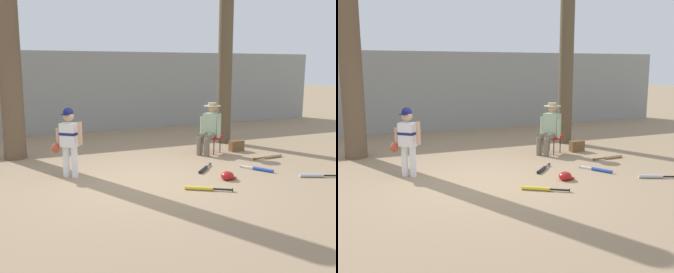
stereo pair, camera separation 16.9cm
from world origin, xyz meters
TOP-DOWN VIEW (x-y plane):
  - ground_plane at (0.00, 0.00)m, footprint 60.00×60.00m
  - concrete_back_wall at (0.00, 6.01)m, footprint 18.00×0.36m
  - tree_near_player at (-2.01, 2.89)m, footprint 0.72×0.72m
  - tree_behind_spectator at (3.27, 2.62)m, footprint 0.53×0.53m
  - young_ballplayer at (-1.17, 0.87)m, footprint 0.58×0.43m
  - folding_stool at (2.32, 1.62)m, footprint 0.55×0.55m
  - seated_spectator at (2.23, 1.57)m, footprint 0.66×0.57m
  - handbag_beside_stool at (2.97, 1.53)m, footprint 0.34×0.19m
  - bat_yellow_trainer at (0.71, -0.86)m, footprint 0.71×0.49m
  - bat_black_composite at (1.34, 0.23)m, footprint 0.57×0.55m
  - bat_wood_tan at (3.26, 0.57)m, footprint 0.79×0.11m
  - bat_blue_youth at (2.36, -0.23)m, footprint 0.39×0.66m
  - bat_aluminum_silver at (3.00, -1.02)m, footprint 0.70×0.37m
  - batting_helmet_red at (1.43, -0.49)m, footprint 0.29×0.22m

SIDE VIEW (x-z plane):
  - ground_plane at x=0.00m, z-range 0.00..0.00m
  - bat_yellow_trainer at x=0.71m, z-range 0.00..0.07m
  - bat_wood_tan at x=3.26m, z-range 0.00..0.07m
  - bat_blue_youth at x=2.36m, z-range 0.00..0.07m
  - bat_aluminum_silver at x=3.00m, z-range 0.00..0.07m
  - bat_black_composite at x=1.34m, z-range 0.00..0.07m
  - batting_helmet_red at x=1.43m, z-range -0.01..0.16m
  - handbag_beside_stool at x=2.97m, z-range 0.00..0.26m
  - folding_stool at x=2.32m, z-range 0.16..0.57m
  - seated_spectator at x=2.23m, z-range 0.04..1.24m
  - young_ballplayer at x=-1.17m, z-range 0.09..1.40m
  - concrete_back_wall at x=0.00m, z-range 0.00..2.50m
  - tree_behind_spectator at x=3.27m, z-range -0.26..3.89m
  - tree_near_player at x=-2.01m, z-range -0.36..4.74m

